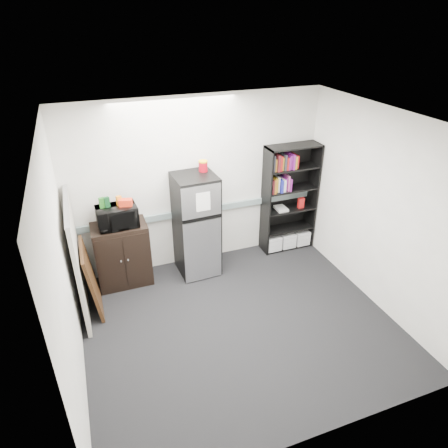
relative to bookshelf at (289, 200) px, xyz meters
name	(u,v)px	position (x,y,z in m)	size (l,w,h in m)	color
floor	(239,324)	(-1.53, -1.57, -0.91)	(4.00, 4.00, 0.00)	black
wall_back	(198,184)	(-1.53, 0.18, 0.44)	(4.00, 0.02, 2.70)	silver
wall_right	(379,211)	(0.47, -1.57, 0.44)	(0.02, 3.50, 2.70)	silver
wall_left	(63,272)	(-3.53, -1.57, 0.44)	(0.02, 3.50, 2.70)	silver
ceiling	(244,124)	(-1.53, -1.57, 1.79)	(4.00, 3.50, 0.02)	white
electrical_raceway	(199,211)	(-1.53, 0.15, -0.01)	(3.92, 0.05, 0.10)	gray
wall_note	(175,175)	(-1.88, 0.18, 0.64)	(0.14, 0.00, 0.10)	white
bookshelf	(289,200)	(0.00, 0.00, 0.00)	(0.90, 0.34, 1.85)	black
cubicle_partition	(77,259)	(-3.43, -0.49, -0.10)	(0.06, 1.30, 1.62)	gray
cabinet	(123,254)	(-2.82, -0.06, -0.42)	(0.79, 0.52, 0.99)	black
microwave	(117,217)	(-2.82, -0.08, 0.23)	(0.56, 0.38, 0.31)	black
snack_box_a	(102,203)	(-2.99, -0.05, 0.46)	(0.07, 0.05, 0.15)	#1D5B1A
snack_box_b	(107,202)	(-2.92, -0.05, 0.46)	(0.07, 0.05, 0.15)	#0C3718
snack_box_c	(119,201)	(-2.76, -0.05, 0.45)	(0.07, 0.05, 0.14)	orange
snack_bag	(126,202)	(-2.68, -0.10, 0.43)	(0.18, 0.10, 0.10)	red
refrigerator	(196,225)	(-1.67, -0.14, -0.10)	(0.63, 0.66, 1.62)	black
coffee_can	(203,165)	(-1.50, -0.02, 0.80)	(0.13, 0.13, 0.18)	#9F0715
framed_poster	(92,278)	(-3.30, -0.53, -0.42)	(0.16, 0.77, 0.98)	black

